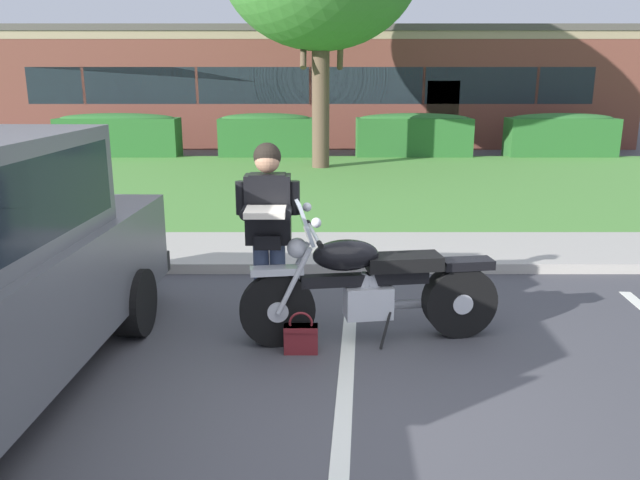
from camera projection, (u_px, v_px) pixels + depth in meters
name	position (u px, v px, depth m)	size (l,w,h in m)	color
ground_plane	(341.00, 407.00, 4.33)	(140.00, 140.00, 0.00)	#424247
curb_strip	(333.00, 267.00, 7.33)	(60.00, 0.20, 0.12)	#ADA89E
concrete_walk	(331.00, 249.00, 8.16)	(60.00, 1.50, 0.08)	#ADA89E
grass_lawn	(327.00, 184.00, 13.19)	(60.00, 8.90, 0.06)	#518E3D
stall_stripe_1	(345.00, 393.00, 4.52)	(0.12, 4.40, 0.01)	silver
motorcycle	(380.00, 286.00, 5.33)	(2.24, 0.82, 1.26)	black
rider_person	(269.00, 226.00, 5.24)	(0.54, 0.59, 1.70)	black
handbag	(301.00, 336.00, 5.16)	(0.28, 0.13, 0.36)	maroon
hedge_left	(119.00, 134.00, 17.47)	(3.37, 0.90, 1.24)	#286028
hedge_center_left	(266.00, 134.00, 17.47)	(2.60, 0.90, 1.24)	#286028
hedge_center_right	(414.00, 134.00, 17.47)	(3.20, 0.90, 1.24)	#286028
hedge_right	(561.00, 134.00, 17.47)	(3.00, 0.90, 1.24)	#286028
brick_building	(312.00, 86.00, 23.27)	(20.62, 8.86, 3.75)	brown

